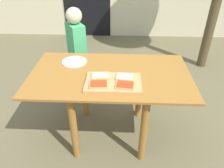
{
  "coord_description": "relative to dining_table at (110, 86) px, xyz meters",
  "views": [
    {
      "loc": [
        0.09,
        -1.57,
        1.63
      ],
      "look_at": [
        0.02,
        0.0,
        0.6
      ],
      "focal_mm": 34.93,
      "sensor_mm": 36.0,
      "label": 1
    }
  ],
  "objects": [
    {
      "name": "child_left",
      "position": [
        -0.4,
        0.65,
        0.05
      ],
      "size": [
        0.25,
        0.28,
        1.08
      ],
      "color": "#402171",
      "rests_on": "ground"
    },
    {
      "name": "pizza_slice_far_right",
      "position": [
        0.12,
        -0.1,
        0.16
      ],
      "size": [
        0.15,
        0.12,
        0.02
      ],
      "color": "#E1995A",
      "rests_on": "cutting_board"
    },
    {
      "name": "pizza_slice_far_left",
      "position": [
        -0.07,
        -0.09,
        0.16
      ],
      "size": [
        0.15,
        0.11,
        0.02
      ],
      "color": "#E1995A",
      "rests_on": "cutting_board"
    },
    {
      "name": "cutting_board",
      "position": [
        0.03,
        -0.15,
        0.14
      ],
      "size": [
        0.43,
        0.28,
        0.02
      ],
      "primitive_type": "cube",
      "color": "tan",
      "rests_on": "dining_table"
    },
    {
      "name": "pizza_slice_near_right",
      "position": [
        0.12,
        -0.22,
        0.16
      ],
      "size": [
        0.15,
        0.12,
        0.02
      ],
      "color": "#E1995A",
      "rests_on": "cutting_board"
    },
    {
      "name": "dining_table",
      "position": [
        0.0,
        0.0,
        0.0
      ],
      "size": [
        1.35,
        0.77,
        0.7
      ],
      "color": "#936027",
      "rests_on": "ground"
    },
    {
      "name": "ground_plane",
      "position": [
        0.0,
        0.0,
        -0.57
      ],
      "size": [
        16.0,
        16.0,
        0.0
      ],
      "primitive_type": "plane",
      "color": "brown"
    },
    {
      "name": "pizza_slice_near_left",
      "position": [
        -0.08,
        -0.21,
        0.16
      ],
      "size": [
        0.15,
        0.12,
        0.02
      ],
      "color": "#E1995A",
      "rests_on": "cutting_board"
    },
    {
      "name": "plate_white_left",
      "position": [
        -0.34,
        0.19,
        0.14
      ],
      "size": [
        0.23,
        0.23,
        0.01
      ],
      "primitive_type": "cylinder",
      "color": "white",
      "rests_on": "dining_table"
    }
  ]
}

